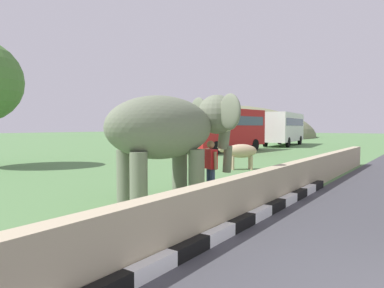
{
  "coord_description": "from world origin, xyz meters",
  "views": [
    {
      "loc": [
        -4.32,
        0.33,
        2.08
      ],
      "look_at": [
        3.36,
        5.75,
        1.6
      ],
      "focal_mm": 32.36,
      "sensor_mm": 36.0,
      "label": 1
    }
  ],
  "objects_px": {
    "elephant": "(173,130)",
    "bus_red": "(225,126)",
    "person_handler": "(211,165)",
    "cow_near": "(241,152)",
    "bus_white": "(284,126)"
  },
  "relations": [
    {
      "from": "person_handler",
      "to": "bus_white",
      "type": "relative_size",
      "value": 0.17
    },
    {
      "from": "person_handler",
      "to": "cow_near",
      "type": "distance_m",
      "value": 6.59
    },
    {
      "from": "bus_red",
      "to": "bus_white",
      "type": "distance_m",
      "value": 11.77
    },
    {
      "from": "elephant",
      "to": "bus_red",
      "type": "xyz_separation_m",
      "value": [
        17.24,
        8.24,
        0.09
      ]
    },
    {
      "from": "elephant",
      "to": "cow_near",
      "type": "height_order",
      "value": "elephant"
    },
    {
      "from": "elephant",
      "to": "bus_white",
      "type": "xyz_separation_m",
      "value": [
        28.99,
        7.63,
        0.09
      ]
    },
    {
      "from": "elephant",
      "to": "bus_red",
      "type": "height_order",
      "value": "bus_red"
    },
    {
      "from": "elephant",
      "to": "person_handler",
      "type": "bearing_deg",
      "value": -18.21
    },
    {
      "from": "bus_white",
      "to": "bus_red",
      "type": "bearing_deg",
      "value": 177.05
    },
    {
      "from": "person_handler",
      "to": "cow_near",
      "type": "height_order",
      "value": "person_handler"
    },
    {
      "from": "bus_red",
      "to": "bus_white",
      "type": "bearing_deg",
      "value": -2.95
    },
    {
      "from": "elephant",
      "to": "cow_near",
      "type": "relative_size",
      "value": 2.4
    },
    {
      "from": "person_handler",
      "to": "cow_near",
      "type": "xyz_separation_m",
      "value": [
        6.21,
        2.2,
        -0.06
      ]
    },
    {
      "from": "bus_white",
      "to": "person_handler",
      "type": "bearing_deg",
      "value": -163.78
    },
    {
      "from": "person_handler",
      "to": "bus_red",
      "type": "height_order",
      "value": "bus_red"
    }
  ]
}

